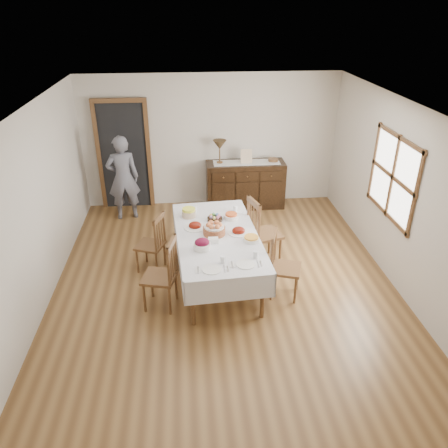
{
  "coord_description": "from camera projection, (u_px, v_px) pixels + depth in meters",
  "views": [
    {
      "loc": [
        -0.5,
        -5.38,
        3.79
      ],
      "look_at": [
        0.0,
        0.1,
        0.95
      ],
      "focal_mm": 35.0,
      "sensor_mm": 36.0,
      "label": 1
    }
  ],
  "objects": [
    {
      "name": "picture_frame",
      "position": [
        246.0,
        156.0,
        8.48
      ],
      "size": [
        0.22,
        0.08,
        0.28
      ],
      "color": "#CAAD8D",
      "rests_on": "sideboard"
    },
    {
      "name": "bread_basket",
      "position": [
        214.0,
        229.0,
        6.24
      ],
      "size": [
        0.32,
        0.32,
        0.19
      ],
      "color": "brown",
      "rests_on": "dining_table"
    },
    {
      "name": "setting_right",
      "position": [
        249.0,
        261.0,
        5.6
      ],
      "size": [
        0.43,
        0.31,
        0.1
      ],
      "color": "white",
      "rests_on": "dining_table"
    },
    {
      "name": "chair_left_far",
      "position": [
        153.0,
        243.0,
        6.67
      ],
      "size": [
        0.51,
        0.51,
        0.94
      ],
      "rotation": [
        0.0,
        0.0,
        -1.93
      ],
      "color": "brown",
      "rests_on": "ground"
    },
    {
      "name": "chair_right_far",
      "position": [
        262.0,
        231.0,
        6.83
      ],
      "size": [
        0.57,
        0.57,
        1.11
      ],
      "rotation": [
        0.0,
        0.0,
        1.85
      ],
      "color": "brown",
      "rests_on": "ground"
    },
    {
      "name": "carrot_bowl",
      "position": [
        231.0,
        216.0,
        6.71
      ],
      "size": [
        0.23,
        0.23,
        0.09
      ],
      "color": "white",
      "rests_on": "dining_table"
    },
    {
      "name": "glass_far_a",
      "position": [
        195.0,
        210.0,
        6.88
      ],
      "size": [
        0.06,
        0.06,
        0.11
      ],
      "color": "white",
      "rests_on": "dining_table"
    },
    {
      "name": "table_lamp",
      "position": [
        220.0,
        145.0,
        8.39
      ],
      "size": [
        0.26,
        0.26,
        0.46
      ],
      "color": "brown",
      "rests_on": "sideboard"
    },
    {
      "name": "pineapple_bowl",
      "position": [
        189.0,
        213.0,
        6.75
      ],
      "size": [
        0.22,
        0.22,
        0.14
      ],
      "color": "beige",
      "rests_on": "dining_table"
    },
    {
      "name": "sideboard",
      "position": [
        245.0,
        185.0,
        8.78
      ],
      "size": [
        1.55,
        0.56,
        0.93
      ],
      "color": "black",
      "rests_on": "ground"
    },
    {
      "name": "ham_platter_a",
      "position": [
        195.0,
        226.0,
        6.44
      ],
      "size": [
        0.33,
        0.33,
        0.11
      ],
      "color": "white",
      "rests_on": "dining_table"
    },
    {
      "name": "setting_left",
      "position": [
        215.0,
        266.0,
        5.49
      ],
      "size": [
        0.43,
        0.31,
        0.1
      ],
      "color": "white",
      "rests_on": "dining_table"
    },
    {
      "name": "chair_right_near",
      "position": [
        282.0,
        264.0,
        6.08
      ],
      "size": [
        0.52,
        0.52,
        0.99
      ],
      "rotation": [
        0.0,
        0.0,
        1.25
      ],
      "color": "brown",
      "rests_on": "ground"
    },
    {
      "name": "glass_far_b",
      "position": [
        235.0,
        208.0,
        6.94
      ],
      "size": [
        0.07,
        0.07,
        0.09
      ],
      "color": "white",
      "rests_on": "dining_table"
    },
    {
      "name": "deco_bowl",
      "position": [
        273.0,
        160.0,
        8.62
      ],
      "size": [
        0.2,
        0.2,
        0.06
      ],
      "color": "brown",
      "rests_on": "sideboard"
    },
    {
      "name": "person",
      "position": [
        123.0,
        175.0,
        8.13
      ],
      "size": [
        0.6,
        0.44,
        1.74
      ],
      "primitive_type": "imported",
      "rotation": [
        0.0,
        0.0,
        3.32
      ],
      "color": "slate",
      "rests_on": "ground"
    },
    {
      "name": "dining_table",
      "position": [
        217.0,
        240.0,
        6.32
      ],
      "size": [
        1.31,
        2.35,
        0.78
      ],
      "rotation": [
        0.0,
        0.0,
        0.07
      ],
      "color": "silver",
      "rests_on": "ground"
    },
    {
      "name": "beet_bowl",
      "position": [
        202.0,
        245.0,
        5.87
      ],
      "size": [
        0.24,
        0.24,
        0.16
      ],
      "color": "white",
      "rests_on": "dining_table"
    },
    {
      "name": "egg_basket",
      "position": [
        215.0,
        218.0,
        6.65
      ],
      "size": [
        0.23,
        0.23,
        0.1
      ],
      "color": "black",
      "rests_on": "dining_table"
    },
    {
      "name": "chair_left_near",
      "position": [
        163.0,
        274.0,
        5.83
      ],
      "size": [
        0.52,
        0.52,
        1.04
      ],
      "rotation": [
        0.0,
        0.0,
        -1.81
      ],
      "color": "brown",
      "rests_on": "ground"
    },
    {
      "name": "casserole_dish",
      "position": [
        251.0,
        239.0,
        6.09
      ],
      "size": [
        0.23,
        0.23,
        0.07
      ],
      "color": "white",
      "rests_on": "dining_table"
    },
    {
      "name": "ground",
      "position": [
        225.0,
        283.0,
        6.54
      ],
      "size": [
        6.0,
        6.0,
        0.0
      ],
      "primitive_type": "plane",
      "color": "brown"
    },
    {
      "name": "room_shell",
      "position": [
        212.0,
        171.0,
        6.15
      ],
      "size": [
        5.02,
        6.02,
        2.65
      ],
      "color": "white",
      "rests_on": "ground"
    },
    {
      "name": "runner",
      "position": [
        246.0,
        162.0,
        8.57
      ],
      "size": [
        1.3,
        0.35,
        0.01
      ],
      "color": "silver",
      "rests_on": "sideboard"
    },
    {
      "name": "butter_dish",
      "position": [
        213.0,
        240.0,
        6.04
      ],
      "size": [
        0.15,
        0.1,
        0.07
      ],
      "color": "white",
      "rests_on": "dining_table"
    },
    {
      "name": "ham_platter_b",
      "position": [
        239.0,
        231.0,
        6.29
      ],
      "size": [
        0.31,
        0.31,
        0.11
      ],
      "color": "white",
      "rests_on": "dining_table"
    }
  ]
}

